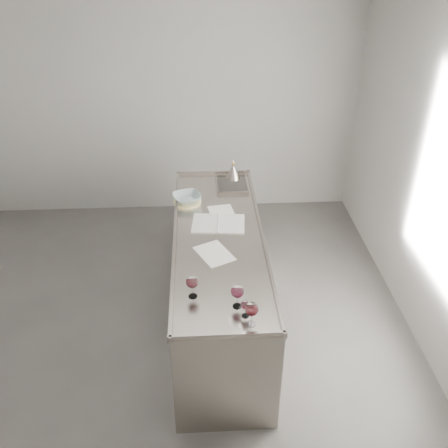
{
  "coord_description": "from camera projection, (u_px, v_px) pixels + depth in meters",
  "views": [
    {
      "loc": [
        0.35,
        -3.22,
        3.23
      ],
      "look_at": [
        0.55,
        0.36,
        1.02
      ],
      "focal_mm": 40.0,
      "sensor_mm": 36.0,
      "label": 1
    }
  ],
  "objects": [
    {
      "name": "trivet",
      "position": [
        187.0,
        202.0,
        4.69
      ],
      "size": [
        0.34,
        0.34,
        0.02
      ],
      "primitive_type": "cylinder",
      "rotation": [
        0.0,
        0.0,
        -0.41
      ],
      "color": "#C7C081",
      "rests_on": "counter"
    },
    {
      "name": "loose_paper_under",
      "position": [
        222.0,
        213.0,
        4.51
      ],
      "size": [
        0.27,
        0.34,
        0.0
      ],
      "primitive_type": "cube",
      "rotation": [
        0.0,
        0.0,
        0.16
      ],
      "color": "white",
      "rests_on": "counter"
    },
    {
      "name": "ceramic_bowl",
      "position": [
        187.0,
        198.0,
        4.67
      ],
      "size": [
        0.32,
        0.32,
        0.06
      ],
      "primitive_type": "imported",
      "rotation": [
        0.0,
        0.0,
        0.31
      ],
      "color": "#9AB0B3",
      "rests_on": "trivet"
    },
    {
      "name": "room_shell",
      "position": [
        153.0,
        208.0,
        3.68
      ],
      "size": [
        4.54,
        5.04,
        2.84
      ],
      "color": "#4A4845",
      "rests_on": "ground"
    },
    {
      "name": "wine_glass_left",
      "position": [
        192.0,
        282.0,
        3.47
      ],
      "size": [
        0.09,
        0.09,
        0.18
      ],
      "rotation": [
        0.0,
        0.0,
        0.07
      ],
      "color": "white",
      "rests_on": "counter"
    },
    {
      "name": "counter",
      "position": [
        219.0,
        280.0,
        4.45
      ],
      "size": [
        0.77,
        2.42,
        0.97
      ],
      "color": "gray",
      "rests_on": "ground"
    },
    {
      "name": "wine_glass_right",
      "position": [
        252.0,
        310.0,
        3.23
      ],
      "size": [
        0.09,
        0.09,
        0.18
      ],
      "rotation": [
        0.0,
        0.0,
        0.03
      ],
      "color": "white",
      "rests_on": "counter"
    },
    {
      "name": "loose_paper_top",
      "position": [
        214.0,
        253.0,
        3.98
      ],
      "size": [
        0.35,
        0.39,
        0.0
      ],
      "primitive_type": "cube",
      "rotation": [
        0.0,
        0.0,
        0.46
      ],
      "color": "silver",
      "rests_on": "counter"
    },
    {
      "name": "wine_funnel",
      "position": [
        233.0,
        172.0,
        5.09
      ],
      "size": [
        0.15,
        0.15,
        0.22
      ],
      "rotation": [
        0.0,
        0.0,
        -0.3
      ],
      "color": "#9F968D",
      "rests_on": "counter"
    },
    {
      "name": "notebook",
      "position": [
        218.0,
        223.0,
        4.36
      ],
      "size": [
        0.48,
        0.36,
        0.02
      ],
      "rotation": [
        0.0,
        0.0,
        -0.1
      ],
      "color": "white",
      "rests_on": "counter"
    },
    {
      "name": "wine_glass_small",
      "position": [
        246.0,
        305.0,
        3.31
      ],
      "size": [
        0.06,
        0.06,
        0.13
      ],
      "rotation": [
        0.0,
        0.0,
        0.3
      ],
      "color": "white",
      "rests_on": "counter"
    },
    {
      "name": "wine_glass_middle",
      "position": [
        237.0,
        292.0,
        3.38
      ],
      "size": [
        0.09,
        0.09,
        0.18
      ],
      "rotation": [
        0.0,
        0.0,
        -0.34
      ],
      "color": "white",
      "rests_on": "counter"
    }
  ]
}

